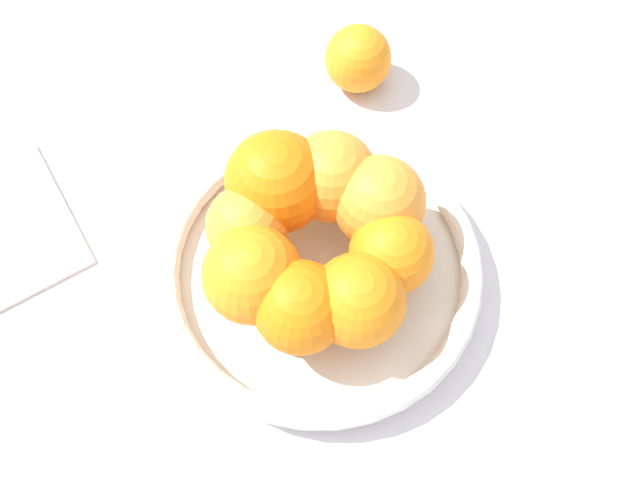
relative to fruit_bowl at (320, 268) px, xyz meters
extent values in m
plane|color=silver|center=(0.00, 0.00, -0.02)|extent=(4.00, 4.00, 0.00)
cylinder|color=silver|center=(0.00, 0.00, -0.01)|extent=(0.26, 0.26, 0.02)
torus|color=silver|center=(0.00, 0.00, 0.01)|extent=(0.27, 0.27, 0.02)
sphere|color=orange|center=(-0.02, 0.05, 0.05)|extent=(0.07, 0.07, 0.07)
sphere|color=orange|center=(-0.05, 0.03, 0.05)|extent=(0.07, 0.07, 0.07)
sphere|color=orange|center=(-0.05, -0.02, 0.05)|extent=(0.08, 0.08, 0.08)
sphere|color=orange|center=(-0.03, -0.05, 0.06)|extent=(0.08, 0.08, 0.08)
sphere|color=orange|center=(0.01, -0.06, 0.05)|extent=(0.07, 0.07, 0.07)
sphere|color=orange|center=(0.05, -0.03, 0.05)|extent=(0.08, 0.08, 0.08)
sphere|color=orange|center=(0.05, 0.01, 0.05)|extent=(0.07, 0.07, 0.07)
sphere|color=orange|center=(0.03, 0.05, 0.05)|extent=(0.07, 0.07, 0.07)
sphere|color=orange|center=(-0.21, -0.07, 0.02)|extent=(0.07, 0.07, 0.07)
camera|label=1|loc=(0.19, 0.10, 0.48)|focal=35.00mm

